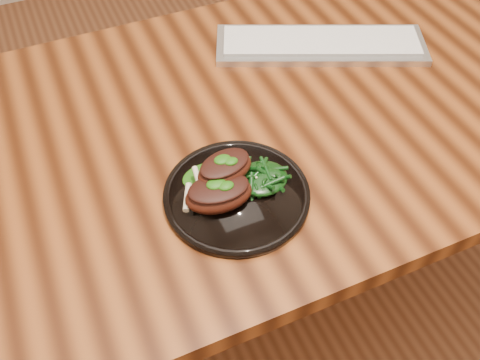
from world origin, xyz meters
The scene contains 7 objects.
desk centered at (0.00, 0.00, 0.67)m, with size 1.60×0.80×0.75m.
plate centered at (-0.13, -0.18, 0.76)m, with size 0.24×0.24×0.01m.
lamb_chop_front centered at (-0.16, -0.19, 0.79)m, with size 0.12×0.09×0.05m.
lamb_chop_back centered at (-0.14, -0.15, 0.80)m, with size 0.11×0.08×0.04m.
herb_smear centered at (-0.16, -0.13, 0.77)m, with size 0.09×0.06×0.01m, color #104307.
greens_heap centered at (-0.08, -0.17, 0.78)m, with size 0.09×0.08×0.03m.
keyboard centered at (0.21, 0.14, 0.76)m, with size 0.47×0.31×0.02m.
Camera 1 is at (-0.35, -0.70, 1.45)m, focal length 40.00 mm.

